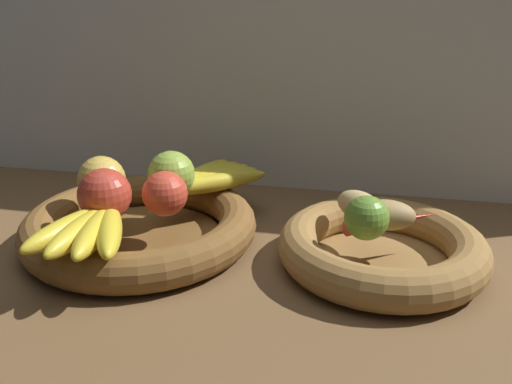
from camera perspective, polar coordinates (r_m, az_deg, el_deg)
The scene contains 14 objects.
ground_plane at distance 79.93cm, azimuth 1.11°, elevation -7.59°, with size 140.00×90.00×3.00cm, color brown.
back_wall at distance 100.29cm, azimuth 4.57°, elevation 15.63°, with size 140.00×3.00×55.00cm.
fruit_bowl_left at distance 83.70cm, azimuth -12.22°, elevation -3.57°, with size 35.56×35.56×5.63cm.
fruit_bowl_right at distance 77.17cm, azimuth 13.31°, elevation -5.84°, with size 29.16×29.16×5.63cm.
apple_red_front at distance 78.16cm, azimuth -15.90°, elevation -0.30°, with size 7.60×7.60×7.60cm, color #B73828.
apple_red_right at distance 78.10cm, azimuth -9.73°, elevation -0.17°, with size 6.63×6.63×6.63cm, color #CC422D.
apple_green_back at distance 84.71cm, azimuth -9.06°, elevation 1.87°, with size 7.49×7.49×7.49cm, color #8CAD3D.
apple_golden_left at distance 85.12cm, azimuth -16.20°, elevation 1.30°, with size 7.28×7.28×7.28cm, color gold.
banana_bunch_front at distance 73.10cm, azimuth -17.40°, elevation -3.80°, with size 13.98×17.17×3.29cm.
banana_bunch_back at distance 88.90cm, azimuth -5.12°, elevation 1.41°, with size 15.76×18.71×2.91cm.
potato_oblong at distance 77.49cm, azimuth 11.06°, elevation -1.47°, with size 8.13×4.71×4.04cm, color tan.
potato_large at distance 75.07cm, azimuth 13.63°, elevation -2.36°, with size 8.36×4.67×4.22cm, color #A38451.
lime_near at distance 71.24cm, azimuth 11.76°, elevation -2.73°, with size 5.95×5.95×5.95cm, color olive.
chili_pepper at distance 75.95cm, azimuth 14.49°, elevation -3.03°, with size 2.11×2.11×14.78cm, color red.
Camera 1 is at (12.92, -69.03, 36.68)cm, focal length 37.33 mm.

